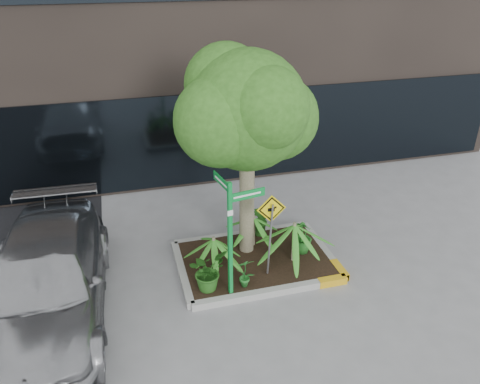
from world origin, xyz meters
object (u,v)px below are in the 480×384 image
object	(u,v)px
tree	(247,110)
cattle_sign	(271,223)
parked_car	(46,282)
street_sign_post	(231,228)

from	to	relation	value
tree	cattle_sign	distance (m)	2.21
tree	parked_car	distance (m)	4.86
parked_car	street_sign_post	world-z (taller)	street_sign_post
tree	street_sign_post	distance (m)	2.31
tree	street_sign_post	bearing A→B (deg)	-116.89
tree	cattle_sign	xyz separation A→B (m)	(0.17, -1.10, -1.91)
tree	street_sign_post	size ratio (longest dim) A/B	1.81
tree	cattle_sign	world-z (taller)	tree
parked_car	cattle_sign	xyz separation A→B (m)	(4.19, -0.18, 0.66)
tree	parked_car	world-z (taller)	tree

